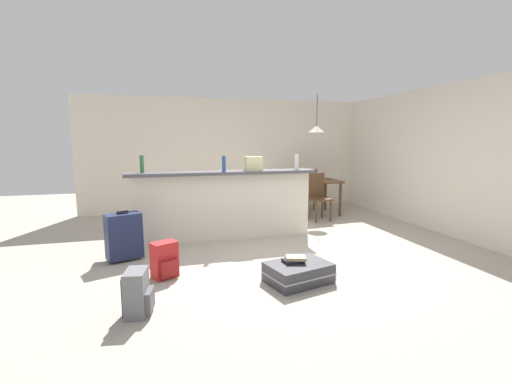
% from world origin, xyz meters
% --- Properties ---
extents(ground_plane, '(13.00, 13.00, 0.05)m').
position_xyz_m(ground_plane, '(0.00, 0.00, -0.03)').
color(ground_plane, '#ADA393').
extents(wall_back, '(6.60, 0.10, 2.50)m').
position_xyz_m(wall_back, '(0.00, 3.05, 1.25)').
color(wall_back, silver).
rests_on(wall_back, ground_plane).
extents(wall_right, '(0.10, 6.00, 2.50)m').
position_xyz_m(wall_right, '(3.05, 0.30, 1.25)').
color(wall_right, silver).
rests_on(wall_right, ground_plane).
extents(partition_half_wall, '(2.80, 0.20, 1.05)m').
position_xyz_m(partition_half_wall, '(-0.62, 0.58, 0.53)').
color(partition_half_wall, silver).
rests_on(partition_half_wall, ground_plane).
extents(bar_countertop, '(2.96, 0.40, 0.05)m').
position_xyz_m(bar_countertop, '(-0.62, 0.58, 1.08)').
color(bar_countertop, '#4C4C51').
rests_on(bar_countertop, partition_half_wall).
extents(bottle_green, '(0.06, 0.06, 0.26)m').
position_xyz_m(bottle_green, '(-1.84, 0.61, 1.23)').
color(bottle_green, '#2D6B38').
rests_on(bottle_green, bar_countertop).
extents(bottle_blue, '(0.06, 0.06, 0.24)m').
position_xyz_m(bottle_blue, '(-0.63, 0.49, 1.22)').
color(bottle_blue, '#284C89').
rests_on(bottle_blue, bar_countertop).
extents(bottle_white, '(0.07, 0.07, 0.25)m').
position_xyz_m(bottle_white, '(0.61, 0.60, 1.22)').
color(bottle_white, silver).
rests_on(bottle_white, bar_countertop).
extents(grocery_bag, '(0.26, 0.18, 0.22)m').
position_xyz_m(grocery_bag, '(-0.13, 0.61, 1.21)').
color(grocery_bag, beige).
rests_on(grocery_bag, bar_countertop).
extents(dining_table, '(1.10, 0.80, 0.74)m').
position_xyz_m(dining_table, '(1.52, 1.98, 0.65)').
color(dining_table, '#4C331E').
rests_on(dining_table, ground_plane).
extents(dining_chair_near_partition, '(0.44, 0.44, 0.93)m').
position_xyz_m(dining_chair_near_partition, '(1.41, 1.47, 0.52)').
color(dining_chair_near_partition, '#4C331E').
rests_on(dining_chair_near_partition, ground_plane).
extents(dining_chair_far_side, '(0.48, 0.48, 0.93)m').
position_xyz_m(dining_chair_far_side, '(1.62, 2.49, 0.52)').
color(dining_chair_far_side, '#4C331E').
rests_on(dining_chair_far_side, ground_plane).
extents(pendant_lamp, '(0.34, 0.34, 0.81)m').
position_xyz_m(pendant_lamp, '(1.54, 1.88, 1.81)').
color(pendant_lamp, black).
extents(suitcase_flat_charcoal, '(0.88, 0.65, 0.22)m').
position_xyz_m(suitcase_flat_charcoal, '(-0.12, -1.34, 0.11)').
color(suitcase_flat_charcoal, '#38383D').
rests_on(suitcase_flat_charcoal, ground_plane).
extents(backpack_grey, '(0.28, 0.31, 0.42)m').
position_xyz_m(backpack_grey, '(-1.82, -1.64, 0.20)').
color(backpack_grey, slate).
rests_on(backpack_grey, ground_plane).
extents(backpack_red, '(0.33, 0.32, 0.42)m').
position_xyz_m(backpack_red, '(-1.57, -0.80, 0.20)').
color(backpack_red, red).
rests_on(backpack_red, ground_plane).
extents(suitcase_upright_navy, '(0.50, 0.38, 0.67)m').
position_xyz_m(suitcase_upright_navy, '(-2.08, -0.05, 0.33)').
color(suitcase_upright_navy, '#1E284C').
rests_on(suitcase_upright_navy, ground_plane).
extents(book_stack, '(0.27, 0.21, 0.07)m').
position_xyz_m(book_stack, '(-0.16, -1.30, 0.26)').
color(book_stack, black).
rests_on(book_stack, suitcase_flat_charcoal).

